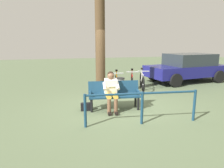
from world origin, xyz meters
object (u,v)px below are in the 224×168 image
object	(u,v)px
person_reading	(111,89)
tree_trunk	(100,48)
handbag	(86,107)
bicycle_silver	(132,83)
bicycle_orange	(117,84)
parked_car	(187,67)
bench	(114,93)
bicycle_red	(142,82)
litter_bin	(120,87)

from	to	relation	value
person_reading	tree_trunk	distance (m)	2.04
person_reading	handbag	bearing A→B (deg)	-6.10
bicycle_silver	bicycle_orange	size ratio (longest dim) A/B	0.97
person_reading	tree_trunk	xyz separation A→B (m)	(-0.02, -1.66, 1.19)
parked_car	bicycle_silver	bearing A→B (deg)	11.86
bench	tree_trunk	bearing A→B (deg)	-78.71
bicycle_red	handbag	bearing A→B (deg)	-34.60
tree_trunk	litter_bin	distance (m)	1.65
bicycle_red	bicycle_silver	distance (m)	0.52
bicycle_red	parked_car	world-z (taller)	parked_car
bicycle_orange	parked_car	world-z (taller)	parked_car
handbag	parked_car	distance (m)	6.69
handbag	parked_car	bearing A→B (deg)	-150.68
bench	litter_bin	distance (m)	1.43
bicycle_silver	bicycle_orange	distance (m)	0.74
tree_trunk	person_reading	bearing A→B (deg)	89.20
tree_trunk	bicycle_silver	world-z (taller)	tree_trunk
bicycle_orange	parked_car	bearing A→B (deg)	120.53
bench	bicycle_orange	world-z (taller)	bicycle_orange
handbag	tree_trunk	distance (m)	2.41
bench	tree_trunk	size ratio (longest dim) A/B	0.44
handbag	tree_trunk	world-z (taller)	tree_trunk
bench	handbag	size ratio (longest dim) A/B	5.49
bicycle_orange	handbag	bearing A→B (deg)	-26.18
bench	bicycle_red	distance (m)	2.89
handbag	bicycle_orange	distance (m)	2.48
bench	parked_car	xyz separation A→B (m)	(-4.90, -3.29, 0.27)
person_reading	parked_car	size ratio (longest dim) A/B	0.27
bicycle_silver	bench	bearing A→B (deg)	-14.20
bench	litter_bin	bearing A→B (deg)	-107.53
bicycle_orange	parked_car	distance (m)	4.48
bench	person_reading	world-z (taller)	person_reading
parked_car	litter_bin	bearing A→B (deg)	17.87
bench	bicycle_silver	xyz separation A→B (m)	(-1.38, -2.09, -0.15)
bicycle_orange	bicycle_silver	bearing A→B (deg)	114.23
tree_trunk	bicycle_red	distance (m)	2.59
handbag	bicycle_orange	xyz separation A→B (m)	(-1.56, -1.91, 0.24)
bench	bicycle_silver	bearing A→B (deg)	-116.48
bench	handbag	xyz separation A→B (m)	(0.90, -0.03, -0.39)
tree_trunk	parked_car	size ratio (longest dim) A/B	0.85
person_reading	tree_trunk	size ratio (longest dim) A/B	0.32
bicycle_red	litter_bin	bearing A→B (deg)	-37.84
handbag	bicycle_red	world-z (taller)	bicycle_red
bicycle_silver	bicycle_red	bearing A→B (deg)	119.71
handbag	tree_trunk	bearing A→B (deg)	-118.11
person_reading	bicycle_silver	bearing A→B (deg)	-117.15
bench	tree_trunk	distance (m)	2.02
person_reading	parked_car	distance (m)	6.10
bicycle_silver	handbag	bearing A→B (deg)	-28.69
bench	bicycle_silver	distance (m)	2.51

